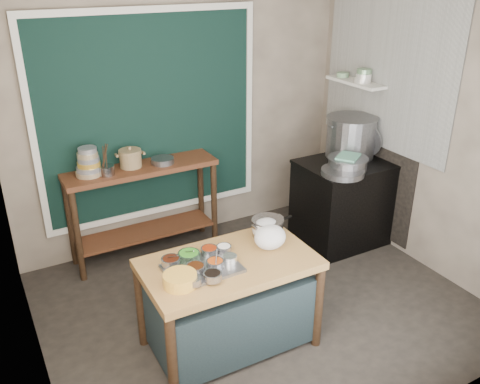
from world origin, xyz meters
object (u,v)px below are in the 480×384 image
saucepan (268,227)px  steamer (348,164)px  prep_table (229,304)px  utensil_cup (106,170)px  stove_block (343,203)px  back_counter (144,211)px  condiment_tray (202,268)px  stock_pot (351,137)px  ceramic_crock (131,159)px  yellow_basin (180,280)px

saucepan → steamer: 1.34m
prep_table → utensil_cup: 1.72m
prep_table → saucepan: bearing=23.4°
stove_block → saucepan: size_ratio=3.48×
back_counter → condiment_tray: (-0.12, -1.61, 0.29)m
back_counter → condiment_tray: bearing=-94.2°
prep_table → steamer: (1.67, 0.71, 0.57)m
stove_block → stock_pot: bearing=45.4°
condiment_tray → utensil_cup: size_ratio=3.48×
prep_table → ceramic_crock: (-0.18, 1.63, 0.65)m
prep_table → condiment_tray: (-0.22, -0.01, 0.39)m
yellow_basin → stock_pot: (2.36, 1.12, 0.29)m
utensil_cup → steamer: bearing=-21.6°
back_counter → ceramic_crock: size_ratio=6.55×
prep_table → back_counter: size_ratio=0.86×
utensil_cup → ceramic_crock: bearing=18.2°
stove_block → condiment_tray: stove_block is taller
saucepan → utensil_cup: (-0.87, 1.36, 0.17)m
prep_table → yellow_basin: bearing=-164.6°
back_counter → saucepan: bearing=-69.1°
stove_block → steamer: size_ratio=2.26×
saucepan → ceramic_crock: bearing=101.7°
ceramic_crock → stock_pot: size_ratio=0.42×
yellow_basin → condiment_tray: bearing=25.8°
stock_pot → utensil_cup: bearing=167.3°
stove_block → steamer: steamer is taller
prep_table → steamer: bearing=23.8°
ceramic_crock → saucepan: bearing=-66.8°
back_counter → saucepan: size_ratio=5.60×
ceramic_crock → stock_pot: bearing=-16.3°
condiment_tray → steamer: (1.89, 0.73, 0.18)m
prep_table → ceramic_crock: 1.76m
stove_block → yellow_basin: size_ratio=3.98×
utensil_cup → stock_pot: size_ratio=0.28×
prep_table → stock_pot: (1.94, 1.01, 0.71)m
saucepan → yellow_basin: bearing=-172.6°
condiment_tray → prep_table: bearing=3.1°
back_counter → steamer: bearing=-26.6°
stove_block → yellow_basin: bearing=-156.2°
stove_block → back_counter: bearing=159.0°
yellow_basin → ceramic_crock: ceramic_crock is taller
stove_block → yellow_basin: 2.46m
stove_block → ceramic_crock: ceramic_crock is taller
saucepan → prep_table: bearing=-168.8°
yellow_basin → utensil_cup: size_ratio=1.55×
prep_table → utensil_cup: utensil_cup is taller
ceramic_crock → stove_block: bearing=-21.0°
saucepan → utensil_cup: bearing=111.2°
stock_pot → steamer: (-0.27, -0.30, -0.14)m
prep_table → utensil_cup: (-0.43, 1.54, 0.62)m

